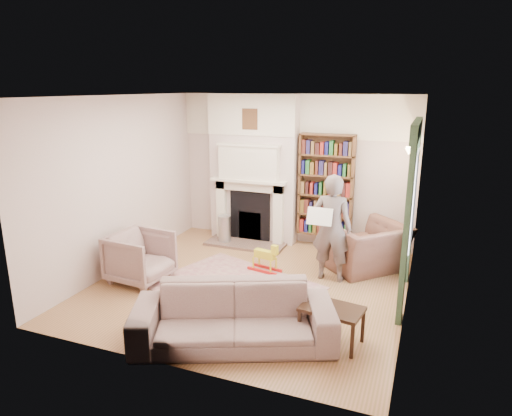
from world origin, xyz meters
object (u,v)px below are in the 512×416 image
at_px(paraffin_heater, 225,230).
at_px(coffee_table, 331,325).
at_px(armchair_left, 140,257).
at_px(man_reading, 332,228).
at_px(bookcase, 326,185).
at_px(sofa, 234,316).
at_px(rocking_horse, 265,257).
at_px(armchair_reading, 366,247).

bearing_deg(paraffin_heater, coffee_table, -45.96).
distance_m(armchair_left, man_reading, 2.97).
distance_m(bookcase, paraffin_heater, 2.09).
distance_m(bookcase, sofa, 3.79).
distance_m(coffee_table, paraffin_heater, 3.82).
bearing_deg(man_reading, bookcase, -72.62).
relative_size(bookcase, rocking_horse, 3.37).
relative_size(armchair_reading, man_reading, 0.71).
relative_size(man_reading, rocking_horse, 3.05).
relative_size(bookcase, coffee_table, 2.64).
bearing_deg(armchair_reading, paraffin_heater, -53.25).
bearing_deg(armchair_left, coffee_table, -97.58).
bearing_deg(sofa, rocking_horse, 77.62).
xyz_separation_m(paraffin_heater, rocking_horse, (1.19, -1.02, -0.03)).
xyz_separation_m(armchair_reading, rocking_horse, (-1.51, -0.68, -0.14)).
height_order(armchair_reading, rocking_horse, armchair_reading).
height_order(armchair_reading, sofa, armchair_reading).
xyz_separation_m(bookcase, sofa, (-0.22, -3.69, -0.84)).
bearing_deg(rocking_horse, armchair_reading, 36.37).
height_order(man_reading, coffee_table, man_reading).
distance_m(bookcase, coffee_table, 3.51).
relative_size(paraffin_heater, rocking_horse, 1.00).
xyz_separation_m(bookcase, coffee_table, (0.84, -3.27, -0.95)).
bearing_deg(coffee_table, armchair_reading, 97.86).
height_order(sofa, paraffin_heater, sofa).
xyz_separation_m(armchair_reading, sofa, (-1.11, -2.82, -0.05)).
bearing_deg(man_reading, sofa, 74.40).
bearing_deg(armchair_left, sofa, -113.38).
bearing_deg(sofa, man_reading, 50.59).
distance_m(sofa, man_reading, 2.37).
bearing_deg(rocking_horse, sofa, -67.49).
xyz_separation_m(armchair_left, paraffin_heater, (0.47, 2.05, -0.11)).
height_order(armchair_reading, armchair_left, armchair_reading).
relative_size(coffee_table, rocking_horse, 1.28).
relative_size(armchair_left, sofa, 0.36).
xyz_separation_m(armchair_reading, armchair_left, (-3.17, -1.71, -0.00)).
relative_size(coffee_table, paraffin_heater, 1.27).
bearing_deg(bookcase, coffee_table, -75.62).
distance_m(man_reading, rocking_horse, 1.22).
bearing_deg(coffee_table, man_reading, 111.57).
bearing_deg(rocking_horse, man_reading, 16.49).
bearing_deg(paraffin_heater, rocking_horse, -40.59).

